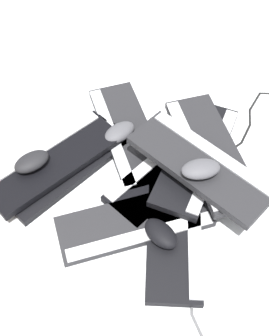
# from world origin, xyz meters

# --- Properties ---
(ground_plane) EXTENTS (3.20, 3.20, 0.00)m
(ground_plane) POSITION_xyz_m (0.00, 0.00, 0.00)
(ground_plane) COLOR white
(keyboard_0) EXTENTS (0.46, 0.25, 0.03)m
(keyboard_0) POSITION_xyz_m (0.17, -0.00, 0.01)
(keyboard_0) COLOR black
(keyboard_0) RESTS_ON ground
(keyboard_1) EXTENTS (0.26, 0.46, 0.03)m
(keyboard_1) POSITION_xyz_m (0.14, 0.19, 0.01)
(keyboard_1) COLOR #232326
(keyboard_1) RESTS_ON ground
(keyboard_2) EXTENTS (0.46, 0.24, 0.03)m
(keyboard_2) POSITION_xyz_m (-0.09, 0.19, 0.01)
(keyboard_2) COLOR black
(keyboard_2) RESTS_ON ground
(keyboard_3) EXTENTS (0.46, 0.27, 0.03)m
(keyboard_3) POSITION_xyz_m (-0.02, -0.10, 0.01)
(keyboard_3) COLOR #232326
(keyboard_3) RESTS_ON ground
(keyboard_4) EXTENTS (0.38, 0.45, 0.03)m
(keyboard_4) POSITION_xyz_m (0.06, -0.18, 0.01)
(keyboard_4) COLOR black
(keyboard_4) RESTS_ON ground
(keyboard_5) EXTENTS (0.46, 0.22, 0.03)m
(keyboard_5) POSITION_xyz_m (-0.12, 0.20, 0.04)
(keyboard_5) COLOR black
(keyboard_5) RESTS_ON keyboard_2
(keyboard_6) EXTENTS (0.45, 0.37, 0.03)m
(keyboard_6) POSITION_xyz_m (0.26, -0.02, 0.04)
(keyboard_6) COLOR black
(keyboard_6) RESTS_ON keyboard_0
(keyboard_7) EXTENTS (0.27, 0.46, 0.03)m
(keyboard_7) POSITION_xyz_m (0.29, -0.04, 0.07)
(keyboard_7) COLOR #232326
(keyboard_7) RESTS_ON keyboard_6
(keyboard_8) EXTENTS (0.25, 0.46, 0.03)m
(keyboard_8) POSITION_xyz_m (0.21, -0.09, 0.10)
(keyboard_8) COLOR #232326
(keyboard_8) RESTS_ON keyboard_7
(mouse_0) EXTENTS (0.12, 0.08, 0.04)m
(mouse_0) POSITION_xyz_m (0.11, 0.19, 0.05)
(mouse_0) COLOR #4C4C51
(mouse_0) RESTS_ON keyboard_1
(mouse_1) EXTENTS (0.13, 0.10, 0.04)m
(mouse_1) POSITION_xyz_m (0.19, -0.12, 0.14)
(mouse_1) COLOR #4C4C51
(mouse_1) RESTS_ON keyboard_8
(mouse_2) EXTENTS (0.11, 0.07, 0.04)m
(mouse_2) POSITION_xyz_m (-0.18, 0.21, 0.08)
(mouse_2) COLOR black
(mouse_2) RESTS_ON keyboard_5
(mouse_3) EXTENTS (0.08, 0.12, 0.04)m
(mouse_3) POSITION_xyz_m (0.01, -0.18, 0.05)
(mouse_3) COLOR black
(mouse_3) RESTS_ON keyboard_4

